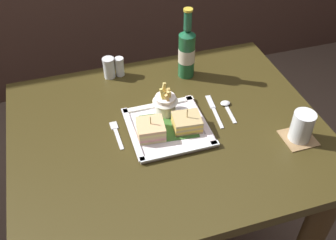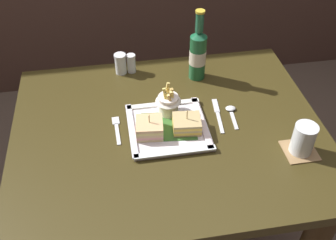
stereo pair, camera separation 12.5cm
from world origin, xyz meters
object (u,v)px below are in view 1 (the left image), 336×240
(spoon, at_px, (227,106))
(knife, at_px, (214,110))
(square_plate, at_px, (167,128))
(water_glass, at_px, (302,127))
(fries_cup, at_px, (165,101))
(beer_bottle, at_px, (187,51))
(fork, at_px, (117,133))
(sandwich_half_left, at_px, (151,129))
(dining_table, at_px, (168,163))
(sandwich_half_right, at_px, (187,122))
(pepper_shaker, at_px, (120,68))
(salt_shaker, at_px, (109,69))

(spoon, bearing_deg, knife, -177.41)
(square_plate, distance_m, spoon, 0.24)
(water_glass, bearing_deg, knife, 134.34)
(fries_cup, xyz_separation_m, beer_bottle, (0.14, 0.20, 0.05))
(water_glass, distance_m, fork, 0.58)
(square_plate, height_order, sandwich_half_left, sandwich_half_left)
(dining_table, distance_m, square_plate, 0.18)
(fries_cup, bearing_deg, spoon, -6.85)
(sandwich_half_right, xyz_separation_m, fries_cup, (-0.04, 0.09, 0.03))
(dining_table, height_order, water_glass, water_glass)
(dining_table, height_order, fries_cup, fries_cup)
(sandwich_half_right, relative_size, pepper_shaker, 1.28)
(square_plate, relative_size, sandwich_half_right, 2.63)
(beer_bottle, bearing_deg, salt_shaker, 165.17)
(salt_shaker, bearing_deg, fries_cup, -63.14)
(sandwich_half_left, distance_m, knife, 0.25)
(dining_table, xyz_separation_m, spoon, (0.23, 0.04, 0.18))
(sandwich_half_left, height_order, sandwich_half_right, sandwich_half_right)
(dining_table, height_order, pepper_shaker, pepper_shaker)
(square_plate, xyz_separation_m, salt_shaker, (-0.12, 0.35, 0.03))
(square_plate, bearing_deg, spoon, 11.86)
(square_plate, distance_m, fork, 0.17)
(dining_table, height_order, sandwich_half_left, sandwich_half_left)
(beer_bottle, height_order, knife, beer_bottle)
(beer_bottle, distance_m, salt_shaker, 0.30)
(fries_cup, relative_size, beer_bottle, 0.41)
(pepper_shaker, bearing_deg, water_glass, -47.44)
(sandwich_half_left, relative_size, spoon, 0.78)
(pepper_shaker, bearing_deg, sandwich_half_right, -68.70)
(dining_table, relative_size, salt_shaker, 12.57)
(beer_bottle, relative_size, knife, 1.54)
(sandwich_half_left, distance_m, water_glass, 0.47)
(dining_table, xyz_separation_m, fries_cup, (0.01, 0.07, 0.23))
(sandwich_half_left, height_order, fork, sandwich_half_left)
(fries_cup, bearing_deg, square_plate, -101.88)
(sandwich_half_left, distance_m, pepper_shaker, 0.37)
(beer_bottle, bearing_deg, pepper_shaker, 162.80)
(square_plate, distance_m, pepper_shaker, 0.36)
(beer_bottle, distance_m, pepper_shaker, 0.26)
(sandwich_half_left, distance_m, salt_shaker, 0.37)
(water_glass, bearing_deg, sandwich_half_left, 161.92)
(fork, distance_m, pepper_shaker, 0.33)
(dining_table, bearing_deg, pepper_shaker, 104.23)
(water_glass, distance_m, pepper_shaker, 0.69)
(sandwich_half_left, relative_size, sandwich_half_right, 0.96)
(spoon, bearing_deg, dining_table, -168.96)
(sandwich_half_right, relative_size, beer_bottle, 0.35)
(beer_bottle, bearing_deg, fries_cup, -125.67)
(sandwich_half_left, relative_size, knife, 0.52)
(water_glass, bearing_deg, salt_shaker, 134.95)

